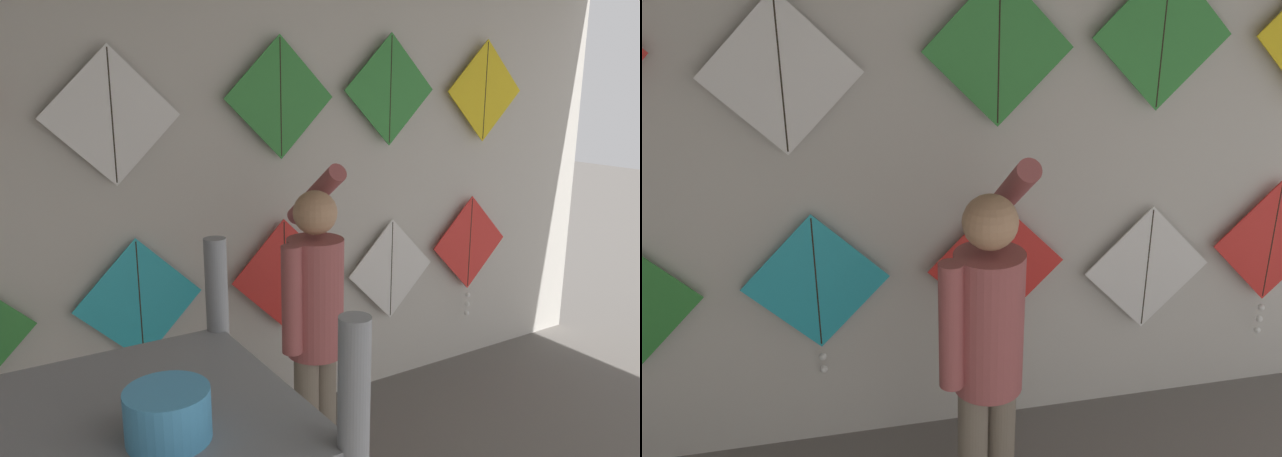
# 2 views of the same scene
# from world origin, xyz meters

# --- Properties ---
(back_panel) EXTENTS (5.43, 0.06, 2.80)m
(back_panel) POSITION_xyz_m (0.00, 4.15, 1.40)
(back_panel) COLOR beige
(back_panel) RESTS_ON ground
(shopkeeper) EXTENTS (0.40, 0.62, 1.63)m
(shopkeeper) POSITION_xyz_m (-0.15, 3.34, 0.92)
(shopkeeper) COLOR #726656
(shopkeeper) RESTS_ON ground
(kite_1) EXTENTS (0.67, 0.04, 0.81)m
(kite_1) POSITION_xyz_m (-0.77, 4.06, 0.88)
(kite_1) COLOR #28B2C6
(kite_2) EXTENTS (0.67, 0.01, 0.67)m
(kite_2) POSITION_xyz_m (0.08, 4.06, 0.90)
(kite_2) COLOR red
(kite_3) EXTENTS (0.67, 0.01, 0.67)m
(kite_3) POSITION_xyz_m (0.86, 4.06, 0.80)
(kite_3) COLOR white
(kite_4) EXTENTS (0.67, 0.04, 0.88)m
(kite_4) POSITION_xyz_m (1.56, 4.06, 0.85)
(kite_4) COLOR red
(kite_6) EXTENTS (0.67, 0.01, 0.67)m
(kite_6) POSITION_xyz_m (-0.84, 4.06, 1.84)
(kite_6) COLOR white
(kite_7) EXTENTS (0.67, 0.01, 0.67)m
(kite_7) POSITION_xyz_m (0.07, 4.06, 1.91)
(kite_7) COLOR #338C38
(kite_8) EXTENTS (0.67, 0.01, 0.67)m
(kite_8) POSITION_xyz_m (0.82, 4.06, 1.95)
(kite_8) COLOR #338C38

